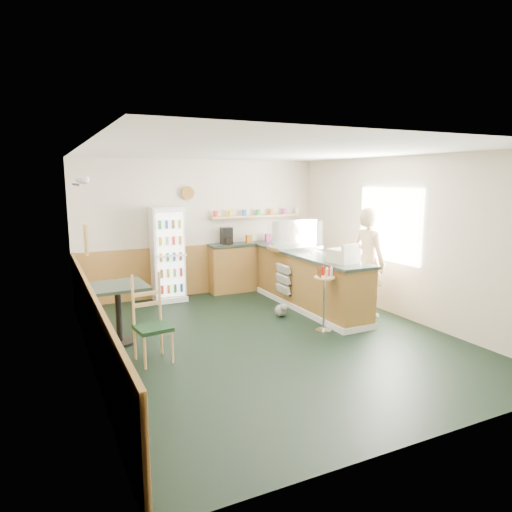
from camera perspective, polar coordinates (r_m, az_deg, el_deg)
ground at (r=6.89m, az=1.77°, el=-10.14°), size 6.00×6.00×0.00m
room_envelope at (r=7.09m, az=-2.53°, el=3.11°), size 5.04×6.02×2.72m
service_counter at (r=8.30m, az=6.65°, el=-3.42°), size 0.68×3.01×1.01m
back_counter at (r=9.68m, az=0.38°, el=-0.94°), size 2.24×0.42×1.69m
drinks_fridge at (r=8.88m, az=-10.96°, el=0.22°), size 0.59×0.52×1.80m
display_case at (r=8.60m, az=4.86°, el=2.61°), size 0.95×0.50×0.54m
cash_register at (r=7.37m, az=10.85°, el=0.02°), size 0.44×0.45×0.22m
shopkeeper at (r=8.00m, az=13.93°, el=-0.72°), size 0.48×0.64×1.86m
condiment_stand at (r=7.06m, az=8.55°, el=-4.26°), size 0.32×0.32×1.00m
newspaper_rack at (r=8.38m, az=3.43°, el=-2.97°), size 0.09×0.47×0.55m
cafe_table at (r=6.75m, az=-16.86°, el=-5.57°), size 0.82×0.82×0.86m
cafe_chair at (r=6.08m, az=-13.01°, el=-7.27°), size 0.47×0.47×1.13m
dog_doorstop at (r=7.84m, az=3.17°, el=-6.75°), size 0.20×0.26×0.25m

